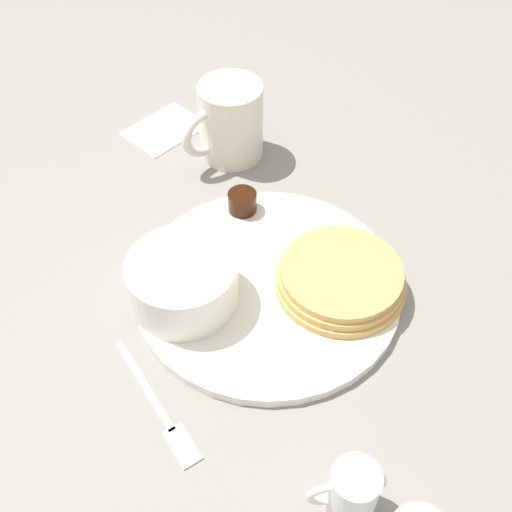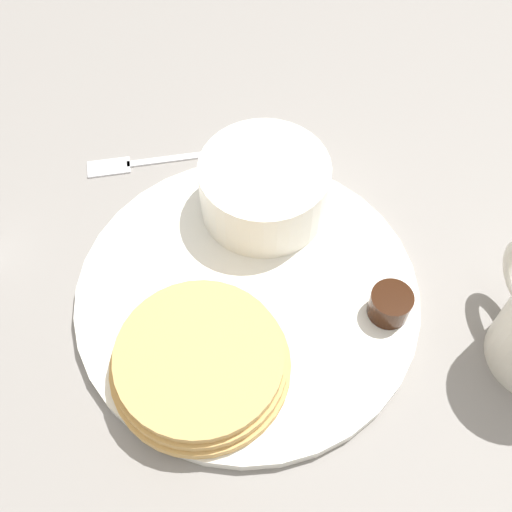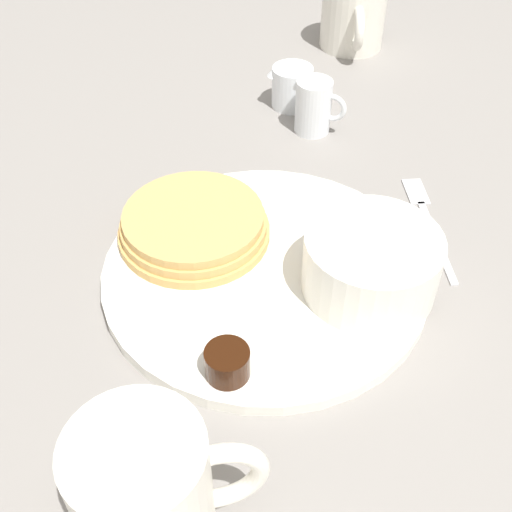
% 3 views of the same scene
% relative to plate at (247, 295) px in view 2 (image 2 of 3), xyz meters
% --- Properties ---
extents(ground_plane, '(4.00, 4.00, 0.00)m').
position_rel_plate_xyz_m(ground_plane, '(0.00, 0.00, -0.01)').
color(ground_plane, gray).
extents(plate, '(0.29, 0.29, 0.01)m').
position_rel_plate_xyz_m(plate, '(0.00, 0.00, 0.00)').
color(plate, white).
rests_on(plate, ground_plane).
extents(pancake_stack, '(0.14, 0.14, 0.03)m').
position_rel_plate_xyz_m(pancake_stack, '(-0.05, 0.06, 0.02)').
color(pancake_stack, tan).
rests_on(pancake_stack, plate).
extents(bowl, '(0.11, 0.11, 0.05)m').
position_rel_plate_xyz_m(bowl, '(0.08, -0.05, 0.04)').
color(bowl, white).
rests_on(bowl, plate).
extents(syrup_cup, '(0.03, 0.03, 0.02)m').
position_rel_plate_xyz_m(syrup_cup, '(-0.06, -0.10, 0.02)').
color(syrup_cup, black).
rests_on(syrup_cup, plate).
extents(butter_ramekin, '(0.05, 0.05, 0.04)m').
position_rel_plate_xyz_m(butter_ramekin, '(0.08, -0.07, 0.02)').
color(butter_ramekin, white).
rests_on(butter_ramekin, plate).
extents(fork, '(0.04, 0.15, 0.00)m').
position_rel_plate_xyz_m(fork, '(0.18, 0.04, -0.00)').
color(fork, silver).
rests_on(fork, ground_plane).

